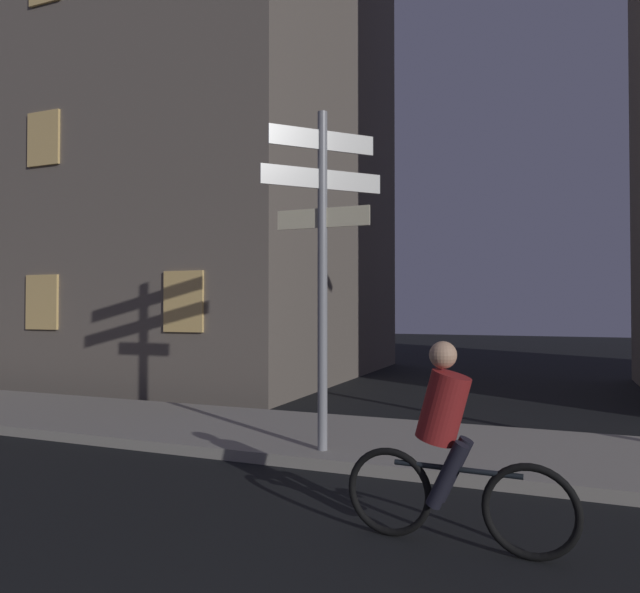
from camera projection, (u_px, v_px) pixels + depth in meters
name	position (u px, v px, depth m)	size (l,w,h in m)	color
sidewalk_kerb	(456.00, 449.00, 7.36)	(40.00, 2.68, 0.14)	gray
signpost	(322.00, 245.00, 7.08)	(1.21, 1.15, 4.15)	gray
cyclist	(450.00, 451.00, 4.54)	(1.82, 0.35, 1.61)	black
building_left_block	(174.00, 18.00, 17.20)	(11.07, 9.44, 21.06)	#6B6056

